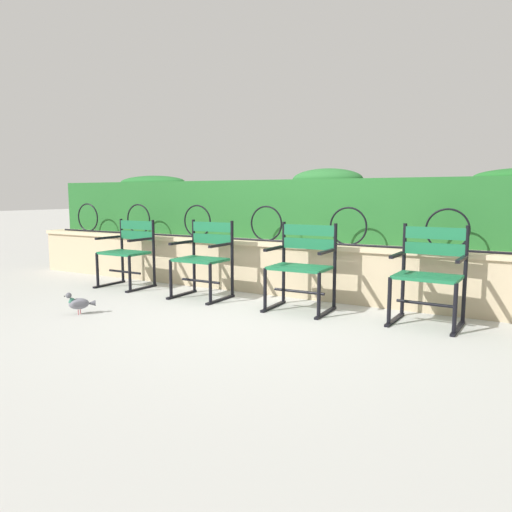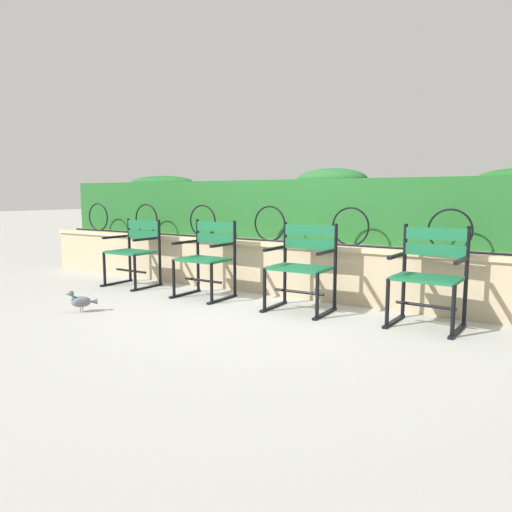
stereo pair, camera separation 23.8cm
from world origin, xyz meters
The scene contains 9 objects.
ground_plane centered at (0.00, 0.00, 0.00)m, with size 60.00×60.00×0.00m, color #ADADA8.
stone_wall centered at (0.00, 0.96, 0.31)m, with size 8.19×0.41×0.62m.
iron_arch_fence centered at (-0.26, 0.89, 0.80)m, with size 7.64×0.02×0.42m.
hedge_row centered at (-0.01, 1.41, 1.02)m, with size 8.03×0.54×0.86m.
park_chair_leftmost centered at (-2.02, 0.39, 0.46)m, with size 0.60×0.53×0.85m.
park_chair_centre_left centered at (-0.80, 0.34, 0.47)m, with size 0.59×0.53×0.88m.
park_chair_centre_right centered at (0.41, 0.35, 0.47)m, with size 0.62×0.53×0.88m.
park_chair_rightmost centered at (1.64, 0.41, 0.47)m, with size 0.61×0.54×0.90m.
pigeon_near_chairs centered at (-1.40, -0.93, 0.11)m, with size 0.22×0.25×0.22m.
Camera 1 is at (2.41, -4.11, 1.17)m, focal length 33.97 mm.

